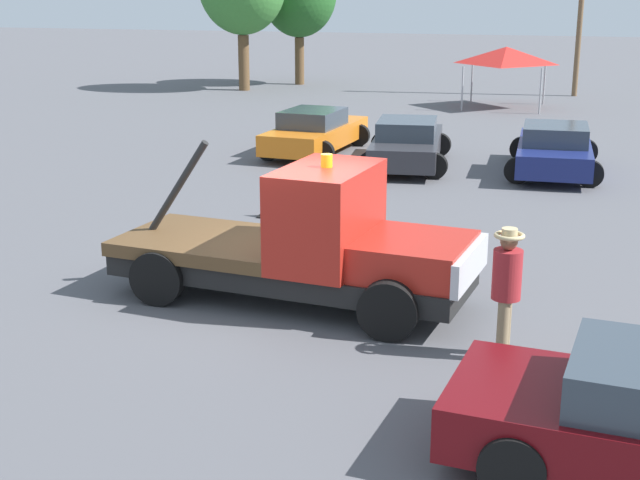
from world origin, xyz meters
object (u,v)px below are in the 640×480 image
object	(u,v)px
person_near_truck	(507,283)
parked_car_orange	(315,132)
parked_car_charcoal	(407,143)
traffic_cone	(268,205)
parked_car_navy	(554,149)
tow_truck	(311,246)
canopy_tent_red	(506,55)

from	to	relation	value
person_near_truck	parked_car_orange	world-z (taller)	person_near_truck
parked_car_charcoal	traffic_cone	bearing A→B (deg)	157.25
parked_car_navy	traffic_cone	world-z (taller)	parked_car_navy
tow_truck	parked_car_charcoal	xyz separation A→B (m)	(-0.67, 11.41, -0.30)
parked_car_charcoal	canopy_tent_red	world-z (taller)	canopy_tent_red
parked_car_charcoal	traffic_cone	distance (m)	6.69
person_near_truck	parked_car_charcoal	bearing A→B (deg)	-70.43
canopy_tent_red	person_near_truck	bearing A→B (deg)	-84.88
tow_truck	parked_car_orange	size ratio (longest dim) A/B	1.23
parked_car_orange	traffic_cone	distance (m)	7.70
canopy_tent_red	traffic_cone	world-z (taller)	canopy_tent_red
person_near_truck	parked_car_orange	xyz separation A→B (m)	(-6.84, 13.94, -0.43)
parked_car_charcoal	tow_truck	bearing A→B (deg)	176.54
parked_car_navy	traffic_cone	xyz separation A→B (m)	(-5.81, -6.59, -0.40)
parked_car_charcoal	canopy_tent_red	xyz separation A→B (m)	(1.48, 13.30, 1.47)
person_near_truck	parked_car_orange	bearing A→B (deg)	-60.91
tow_truck	parked_car_orange	bearing A→B (deg)	112.46
parked_car_charcoal	parked_car_navy	distance (m)	3.98
person_near_truck	traffic_cone	bearing A→B (deg)	-45.39
parked_car_orange	traffic_cone	bearing A→B (deg)	-166.42
tow_truck	person_near_truck	distance (m)	3.42
parked_car_charcoal	parked_car_navy	world-z (taller)	same
canopy_tent_red	parked_car_charcoal	bearing A→B (deg)	-96.33
person_near_truck	traffic_cone	world-z (taller)	person_near_truck
parked_car_orange	parked_car_charcoal	xyz separation A→B (m)	(3.03, -1.18, 0.00)
parked_car_navy	canopy_tent_red	world-z (taller)	canopy_tent_red
parked_car_orange	parked_car_navy	world-z (taller)	same
traffic_cone	parked_car_navy	bearing A→B (deg)	48.61
tow_truck	canopy_tent_red	world-z (taller)	tow_truck
canopy_tent_red	traffic_cone	xyz separation A→B (m)	(-3.31, -19.72, -1.86)
tow_truck	traffic_cone	xyz separation A→B (m)	(-2.50, 4.99, -0.69)
tow_truck	parked_car_navy	distance (m)	12.05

